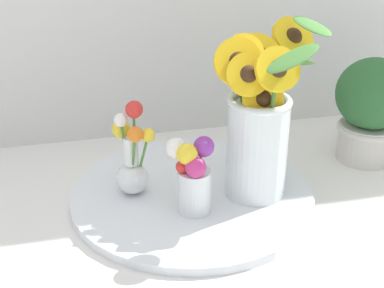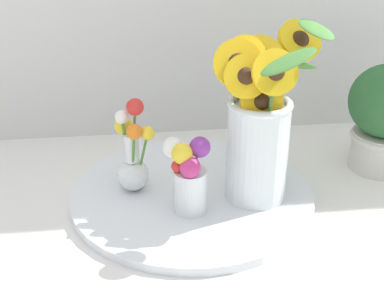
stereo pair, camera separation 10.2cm
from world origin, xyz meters
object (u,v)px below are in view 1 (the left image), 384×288
at_px(vase_small_center, 192,175).
at_px(potted_plant, 371,107).
at_px(vase_bulb_right, 132,158).
at_px(serving_tray, 192,195).
at_px(mason_jar_sunflowers, 259,125).

relative_size(vase_small_center, potted_plant, 0.63).
distance_m(vase_bulb_right, potted_plant, 0.55).
relative_size(serving_tray, mason_jar_sunflowers, 1.43).
height_order(vase_small_center, vase_bulb_right, vase_bulb_right).
xyz_separation_m(vase_small_center, vase_bulb_right, (-0.10, 0.09, 0.00)).
bearing_deg(potted_plant, vase_bulb_right, -173.75).
distance_m(serving_tray, vase_small_center, 0.11).
relative_size(mason_jar_sunflowers, vase_bulb_right, 1.74).
xyz_separation_m(serving_tray, potted_plant, (0.43, 0.08, 0.12)).
distance_m(mason_jar_sunflowers, potted_plant, 0.33).
distance_m(serving_tray, mason_jar_sunflowers, 0.20).
height_order(vase_small_center, potted_plant, potted_plant).
xyz_separation_m(vase_bulb_right, potted_plant, (0.54, 0.06, 0.03)).
bearing_deg(serving_tray, potted_plant, 10.81).
height_order(mason_jar_sunflowers, vase_bulb_right, mason_jar_sunflowers).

